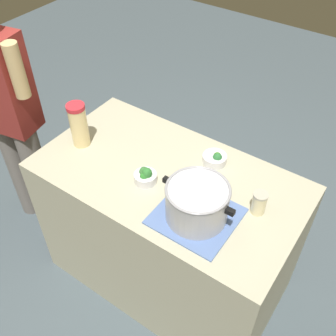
{
  "coord_description": "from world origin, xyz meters",
  "views": [
    {
      "loc": [
        -0.8,
        1.15,
        2.29
      ],
      "look_at": [
        0.0,
        0.0,
        0.95
      ],
      "focal_mm": 42.7,
      "sensor_mm": 36.0,
      "label": 1
    }
  ],
  "objects_px": {
    "cooking_pot": "(197,202)",
    "lemonade_pitcher": "(79,125)",
    "person_cook": "(9,116)",
    "broccoli_bowl_center": "(215,158)",
    "broccoli_bowl_front": "(145,176)",
    "mason_jar": "(259,203)"
  },
  "relations": [
    {
      "from": "cooking_pot",
      "to": "lemonade_pitcher",
      "type": "height_order",
      "value": "lemonade_pitcher"
    },
    {
      "from": "cooking_pot",
      "to": "broccoli_bowl_center",
      "type": "distance_m",
      "value": 0.38
    },
    {
      "from": "lemonade_pitcher",
      "to": "broccoli_bowl_center",
      "type": "xyz_separation_m",
      "value": [
        -0.66,
        -0.28,
        -0.1
      ]
    },
    {
      "from": "person_cook",
      "to": "cooking_pot",
      "type": "bearing_deg",
      "value": 178.69
    },
    {
      "from": "broccoli_bowl_front",
      "to": "person_cook",
      "type": "relative_size",
      "value": 0.07
    },
    {
      "from": "lemonade_pitcher",
      "to": "mason_jar",
      "type": "xyz_separation_m",
      "value": [
        -0.99,
        -0.1,
        -0.07
      ]
    },
    {
      "from": "lemonade_pitcher",
      "to": "broccoli_bowl_center",
      "type": "relative_size",
      "value": 2.0
    },
    {
      "from": "lemonade_pitcher",
      "to": "person_cook",
      "type": "xyz_separation_m",
      "value": [
        0.54,
        0.05,
        -0.14
      ]
    },
    {
      "from": "lemonade_pitcher",
      "to": "cooking_pot",
      "type": "bearing_deg",
      "value": 173.89
    },
    {
      "from": "mason_jar",
      "to": "broccoli_bowl_center",
      "type": "distance_m",
      "value": 0.37
    },
    {
      "from": "broccoli_bowl_center",
      "to": "person_cook",
      "type": "height_order",
      "value": "person_cook"
    },
    {
      "from": "cooking_pot",
      "to": "lemonade_pitcher",
      "type": "relative_size",
      "value": 1.41
    },
    {
      "from": "cooking_pot",
      "to": "broccoli_bowl_front",
      "type": "bearing_deg",
      "value": -8.74
    },
    {
      "from": "person_cook",
      "to": "broccoli_bowl_front",
      "type": "bearing_deg",
      "value": -178.9
    },
    {
      "from": "broccoli_bowl_front",
      "to": "person_cook",
      "type": "xyz_separation_m",
      "value": [
        0.99,
        0.02,
        -0.05
      ]
    },
    {
      "from": "broccoli_bowl_front",
      "to": "cooking_pot",
      "type": "bearing_deg",
      "value": 171.26
    },
    {
      "from": "cooking_pot",
      "to": "mason_jar",
      "type": "height_order",
      "value": "cooking_pot"
    },
    {
      "from": "broccoli_bowl_center",
      "to": "mason_jar",
      "type": "bearing_deg",
      "value": 151.45
    },
    {
      "from": "cooking_pot",
      "to": "lemonade_pitcher",
      "type": "distance_m",
      "value": 0.78
    },
    {
      "from": "person_cook",
      "to": "broccoli_bowl_center",
      "type": "bearing_deg",
      "value": -164.75
    },
    {
      "from": "broccoli_bowl_center",
      "to": "person_cook",
      "type": "bearing_deg",
      "value": 15.25
    },
    {
      "from": "broccoli_bowl_front",
      "to": "broccoli_bowl_center",
      "type": "distance_m",
      "value": 0.37
    }
  ]
}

